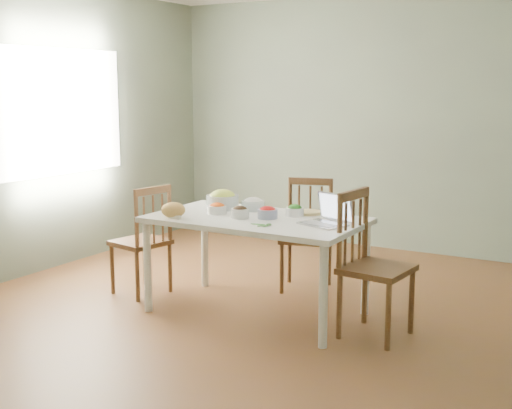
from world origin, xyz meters
The scene contains 19 objects.
floor centered at (0.00, 0.00, 0.00)m, with size 5.00×5.00×0.00m, color brown.
wall_back centered at (0.00, 2.50, 1.35)m, with size 5.00×0.00×2.70m, color gray.
wall_left centered at (-2.50, 0.00, 1.35)m, with size 0.00×5.00×2.70m, color gray.
window_left centered at (-2.48, 0.30, 1.50)m, with size 0.04×1.60×1.20m, color white.
dining_table centered at (-0.12, -0.06, 0.38)m, with size 1.61×0.91×0.76m, color white, non-canonical shape.
chair_far centered at (-0.05, 0.69, 0.48)m, with size 0.42×0.40×0.95m, color #4A2611, non-canonical shape.
chair_left centered at (-1.22, -0.10, 0.47)m, with size 0.41×0.39×0.93m, color #4A2611, non-canonical shape.
chair_right centered at (0.86, -0.07, 0.51)m, with size 0.45×0.43×1.03m, color #4A2611, non-canonical shape.
bread_boule centered at (-0.66, -0.38, 0.82)m, with size 0.18×0.18×0.12m, color gold.
butter_stick centered at (-0.62, -0.41, 0.77)m, with size 0.10×0.03×0.03m, color #F1E6CA.
bowl_squash centered at (-0.54, 0.13, 0.83)m, with size 0.26×0.26×0.15m, color yellow, non-canonical shape.
bowl_carrot centered at (-0.46, -0.07, 0.80)m, with size 0.15×0.15×0.08m, color #E54608, non-canonical shape.
bowl_onion centered at (-0.29, 0.19, 0.81)m, with size 0.19×0.19×0.10m, color white, non-canonical shape.
bowl_mushroom centered at (-0.21, -0.14, 0.80)m, with size 0.14×0.14×0.09m, color black, non-canonical shape.
bowl_redpep centered at (-0.03, -0.04, 0.80)m, with size 0.15×0.15×0.09m, color #CA0000, non-canonical shape.
bowl_broccoli centered at (0.11, 0.14, 0.80)m, with size 0.14×0.14×0.09m, color #0E6310, non-canonical shape.
flatbread centered at (0.16, 0.28, 0.77)m, with size 0.22×0.22×0.02m, color tan.
basil_bunch centered at (0.05, -0.29, 0.77)m, with size 0.18×0.18×0.02m, color #2C601D, non-canonical shape.
laptop centered at (0.44, -0.06, 0.87)m, with size 0.32×0.26×0.22m, color silver, non-canonical shape.
Camera 1 is at (2.39, -4.41, 1.74)m, focal length 47.19 mm.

